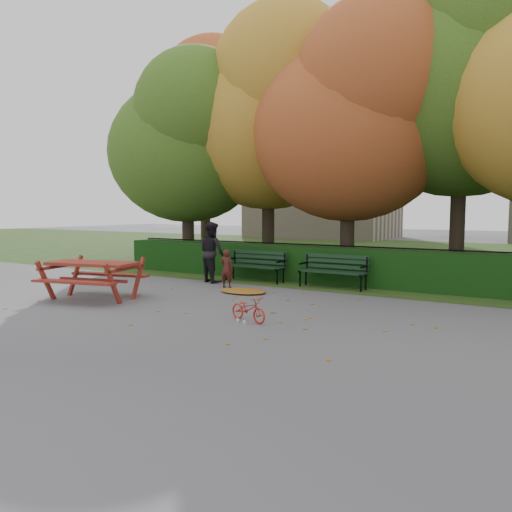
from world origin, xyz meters
The scene contains 18 objects.
ground centered at (0.00, 0.00, 0.00)m, with size 90.00×90.00×0.00m, color slate.
grass_strip centered at (0.00, 14.00, 0.01)m, with size 90.00×90.00×0.00m, color #1D3B14.
building_left centered at (-9.00, 26.00, 7.50)m, with size 10.00×7.00×15.00m, color tan.
hedge centered at (0.00, 4.50, 0.50)m, with size 13.00×0.90×1.00m, color black.
iron_fence centered at (0.00, 5.30, 0.54)m, with size 14.00×0.04×1.02m.
tree_a centered at (-5.19, 5.58, 4.52)m, with size 5.88×5.60×7.48m.
tree_b centered at (-2.44, 6.75, 5.40)m, with size 6.72×6.40×8.79m.
tree_c centered at (0.83, 5.96, 4.82)m, with size 6.30×6.00×8.00m.
tree_d centered at (3.88, 7.23, 5.98)m, with size 7.14×6.80×9.58m.
tree_f centered at (-7.13, 9.24, 5.69)m, with size 6.93×6.60×9.19m.
bench_left centered at (-1.30, 3.70, 0.52)m, with size 1.80×0.57×0.88m.
bench_right centered at (1.10, 3.70, 0.52)m, with size 1.80×0.57×0.88m.
picnic_table centered at (-2.99, -0.76, 0.68)m, with size 2.35×2.06×0.99m.
leaf_pile centered at (-0.54, 1.81, 0.04)m, with size 1.23×0.85×0.08m, color brown.
leaf_scatter centered at (0.00, 0.30, 0.01)m, with size 9.00×5.70×0.01m, color brown, non-canonical shape.
child centered at (-1.35, 2.28, 0.51)m, with size 0.37×0.24×1.02m, color #421915.
adult centered at (-2.29, 2.90, 0.86)m, with size 0.84×0.65×1.72m, color black.
bicycle centered at (1.29, -0.84, 0.23)m, with size 0.31×0.89×0.47m, color #B01F10.
Camera 1 is at (6.14, -8.53, 2.07)m, focal length 35.00 mm.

